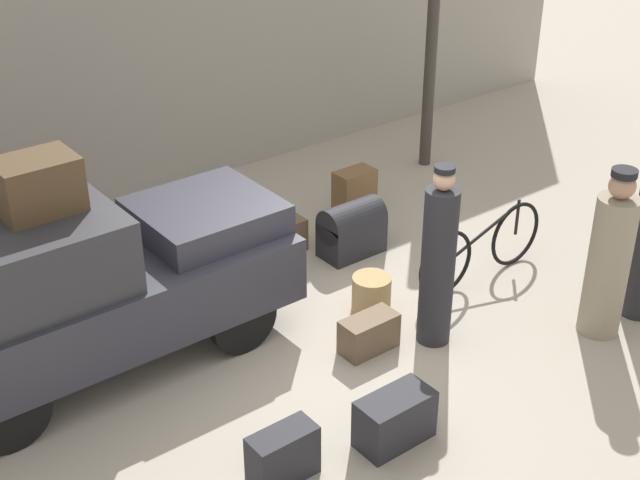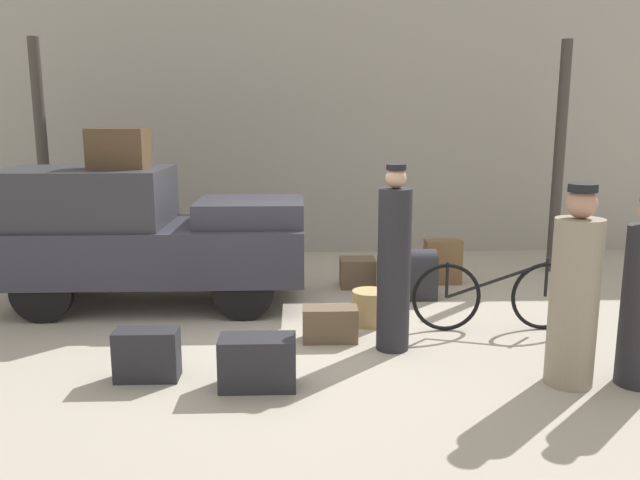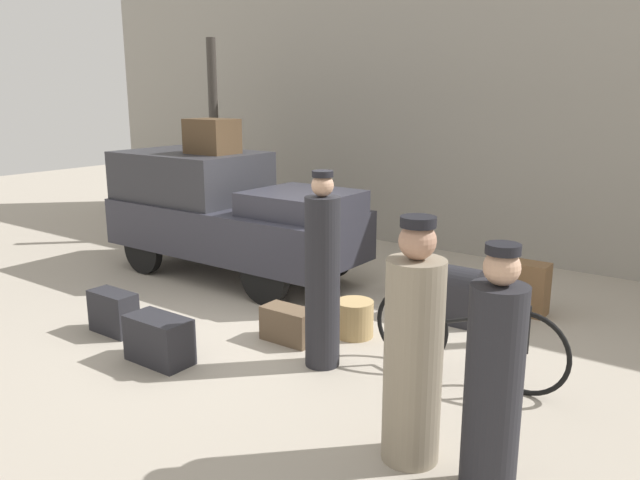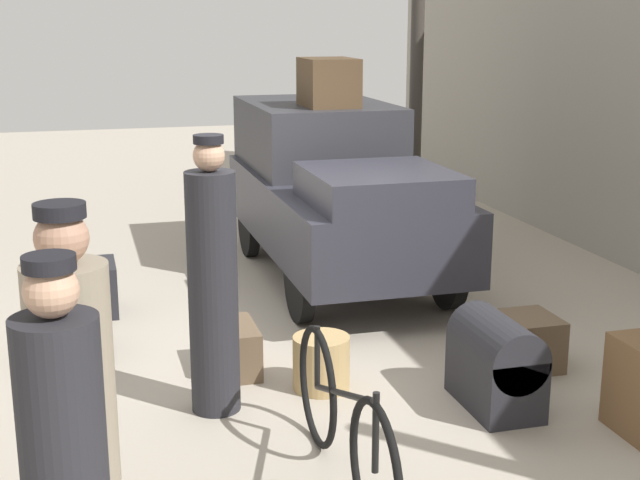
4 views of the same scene
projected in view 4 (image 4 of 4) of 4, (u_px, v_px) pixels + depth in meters
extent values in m
plane|color=#A89E8E|center=(289.00, 351.00, 7.08)|extent=(30.00, 30.00, 0.00)
cylinder|color=#38332D|center=(416.00, 91.00, 10.77)|extent=(0.16, 0.16, 3.42)
cylinder|color=black|center=(447.00, 271.00, 8.05)|extent=(0.70, 0.12, 0.70)
cylinder|color=black|center=(300.00, 282.00, 7.70)|extent=(0.70, 0.12, 0.70)
cylinder|color=black|center=(368.00, 217.00, 10.19)|extent=(0.70, 0.12, 0.70)
cylinder|color=black|center=(249.00, 224.00, 9.84)|extent=(0.70, 0.12, 0.70)
cube|color=#2D2D38|center=(338.00, 212.00, 8.86)|extent=(3.69, 1.54, 0.65)
cube|color=#2D2D33|center=(317.00, 134.00, 9.47)|extent=(2.03, 1.42, 0.68)
cube|color=#2D2D38|center=(379.00, 187.00, 7.62)|extent=(1.29, 1.20, 0.29)
torus|color=black|center=(375.00, 472.00, 4.45)|extent=(0.76, 0.04, 0.76)
torus|color=black|center=(317.00, 387.00, 5.47)|extent=(0.76, 0.04, 0.76)
cylinder|color=black|center=(343.00, 394.00, 4.91)|extent=(1.11, 0.04, 0.41)
cylinder|color=black|center=(317.00, 357.00, 5.42)|extent=(0.04, 0.04, 0.39)
cylinder|color=black|center=(376.00, 433.00, 4.39)|extent=(0.04, 0.04, 0.43)
cylinder|color=tan|center=(321.00, 363.00, 6.33)|extent=(0.41, 0.41, 0.39)
cylinder|color=#232328|center=(213.00, 294.00, 5.85)|extent=(0.33, 0.33, 1.63)
sphere|color=tan|center=(209.00, 156.00, 5.63)|extent=(0.20, 0.20, 0.20)
cylinder|color=black|center=(208.00, 139.00, 5.60)|extent=(0.19, 0.19, 0.06)
cylinder|color=#232328|center=(65.00, 476.00, 3.76)|extent=(0.36, 0.36, 1.41)
sphere|color=tan|center=(51.00, 291.00, 3.56)|extent=(0.23, 0.23, 0.23)
cylinder|color=black|center=(49.00, 263.00, 3.53)|extent=(0.21, 0.21, 0.06)
cylinder|color=gray|center=(74.00, 411.00, 4.31)|extent=(0.41, 0.41, 1.47)
sphere|color=tan|center=(61.00, 238.00, 4.10)|extent=(0.25, 0.25, 0.25)
cylinder|color=black|center=(59.00, 210.00, 4.07)|extent=(0.24, 0.24, 0.07)
cube|color=#232328|center=(78.00, 326.00, 6.99)|extent=(0.66, 0.35, 0.45)
cube|color=#232328|center=(495.00, 376.00, 6.03)|extent=(0.73, 0.42, 0.43)
cylinder|color=#232328|center=(497.00, 346.00, 5.98)|extent=(0.73, 0.42, 0.42)
cube|color=#232328|center=(101.00, 287.00, 7.97)|extent=(0.56, 0.27, 0.46)
cube|color=brown|center=(237.00, 348.00, 6.65)|extent=(0.57, 0.29, 0.36)
cube|color=brown|center=(528.00, 341.00, 6.74)|extent=(0.48, 0.41, 0.40)
cube|color=#4C3823|center=(329.00, 82.00, 8.90)|extent=(0.67, 0.50, 0.48)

